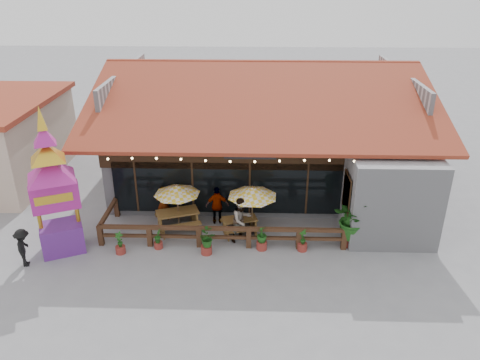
{
  "coord_description": "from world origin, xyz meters",
  "views": [
    {
      "loc": [
        -0.34,
        -16.53,
        10.41
      ],
      "look_at": [
        -0.91,
        1.5,
        2.07
      ],
      "focal_mm": 35.0,
      "sensor_mm": 36.0,
      "label": 1
    }
  ],
  "objects_px": {
    "pedestrian": "(24,248)",
    "umbrella_right": "(252,192)",
    "picnic_table_left": "(178,217)",
    "thai_sign_tower": "(51,173)",
    "tropical_plant": "(352,220)",
    "picnic_table_right": "(240,223)",
    "umbrella_left": "(177,190)"
  },
  "relations": [
    {
      "from": "picnic_table_left",
      "to": "tropical_plant",
      "type": "bearing_deg",
      "value": -8.59
    },
    {
      "from": "pedestrian",
      "to": "picnic_table_left",
      "type": "bearing_deg",
      "value": -79.42
    },
    {
      "from": "thai_sign_tower",
      "to": "umbrella_left",
      "type": "bearing_deg",
      "value": 23.52
    },
    {
      "from": "umbrella_left",
      "to": "picnic_table_left",
      "type": "xyz_separation_m",
      "value": [
        -0.02,
        -0.07,
        -1.25
      ]
    },
    {
      "from": "umbrella_right",
      "to": "tropical_plant",
      "type": "relative_size",
      "value": 1.27
    },
    {
      "from": "picnic_table_right",
      "to": "pedestrian",
      "type": "relative_size",
      "value": 1.11
    },
    {
      "from": "picnic_table_left",
      "to": "pedestrian",
      "type": "bearing_deg",
      "value": -152.02
    },
    {
      "from": "pedestrian",
      "to": "umbrella_right",
      "type": "bearing_deg",
      "value": -90.39
    },
    {
      "from": "picnic_table_left",
      "to": "umbrella_right",
      "type": "bearing_deg",
      "value": -4.12
    },
    {
      "from": "umbrella_right",
      "to": "umbrella_left",
      "type": "bearing_deg",
      "value": 174.51
    },
    {
      "from": "picnic_table_right",
      "to": "thai_sign_tower",
      "type": "xyz_separation_m",
      "value": [
        -6.96,
        -1.56,
        2.91
      ]
    },
    {
      "from": "picnic_table_right",
      "to": "thai_sign_tower",
      "type": "bearing_deg",
      "value": -167.38
    },
    {
      "from": "picnic_table_right",
      "to": "thai_sign_tower",
      "type": "relative_size",
      "value": 0.27
    },
    {
      "from": "umbrella_right",
      "to": "picnic_table_left",
      "type": "distance_m",
      "value": 3.47
    },
    {
      "from": "thai_sign_tower",
      "to": "pedestrian",
      "type": "relative_size",
      "value": 4.17
    },
    {
      "from": "umbrella_left",
      "to": "tropical_plant",
      "type": "distance_m",
      "value": 7.26
    },
    {
      "from": "umbrella_left",
      "to": "picnic_table_right",
      "type": "distance_m",
      "value": 2.98
    },
    {
      "from": "tropical_plant",
      "to": "pedestrian",
      "type": "relative_size",
      "value": 1.35
    },
    {
      "from": "picnic_table_right",
      "to": "tropical_plant",
      "type": "bearing_deg",
      "value": -10.49
    },
    {
      "from": "picnic_table_right",
      "to": "thai_sign_tower",
      "type": "height_order",
      "value": "thai_sign_tower"
    },
    {
      "from": "umbrella_right",
      "to": "tropical_plant",
      "type": "distance_m",
      "value": 4.13
    },
    {
      "from": "picnic_table_left",
      "to": "thai_sign_tower",
      "type": "height_order",
      "value": "thai_sign_tower"
    },
    {
      "from": "tropical_plant",
      "to": "pedestrian",
      "type": "bearing_deg",
      "value": -171.99
    },
    {
      "from": "umbrella_right",
      "to": "tropical_plant",
      "type": "bearing_deg",
      "value": -12.11
    },
    {
      "from": "picnic_table_right",
      "to": "pedestrian",
      "type": "height_order",
      "value": "pedestrian"
    },
    {
      "from": "umbrella_left",
      "to": "umbrella_right",
      "type": "relative_size",
      "value": 0.93
    },
    {
      "from": "umbrella_right",
      "to": "picnic_table_right",
      "type": "xyz_separation_m",
      "value": [
        -0.53,
        -0.02,
        -1.46
      ]
    },
    {
      "from": "picnic_table_left",
      "to": "picnic_table_right",
      "type": "distance_m",
      "value": 2.67
    },
    {
      "from": "umbrella_left",
      "to": "pedestrian",
      "type": "bearing_deg",
      "value": -151.5
    },
    {
      "from": "umbrella_left",
      "to": "pedestrian",
      "type": "relative_size",
      "value": 1.6
    },
    {
      "from": "umbrella_left",
      "to": "umbrella_right",
      "type": "height_order",
      "value": "umbrella_right"
    },
    {
      "from": "thai_sign_tower",
      "to": "tropical_plant",
      "type": "relative_size",
      "value": 3.09
    }
  ]
}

